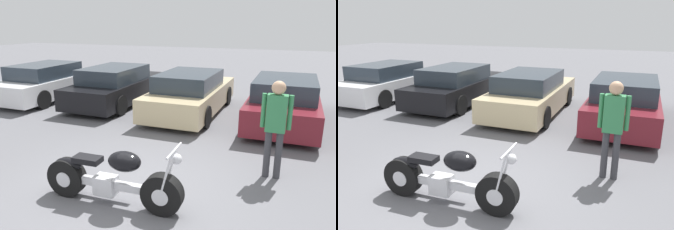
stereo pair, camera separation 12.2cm
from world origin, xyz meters
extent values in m
plane|color=slate|center=(0.00, 0.00, 0.00)|extent=(60.00, 60.00, 0.00)
cylinder|color=black|center=(0.75, -0.30, 0.32)|extent=(0.64, 0.22, 0.63)
cylinder|color=silver|center=(0.75, -0.30, 0.32)|extent=(0.26, 0.23, 0.25)
cylinder|color=black|center=(-0.89, -0.36, 0.32)|extent=(0.64, 0.22, 0.63)
cylinder|color=silver|center=(-0.89, -0.36, 0.32)|extent=(0.26, 0.23, 0.25)
cube|color=silver|center=(-0.07, -0.33, 0.33)|extent=(1.26, 0.15, 0.12)
cube|color=silver|center=(-0.18, -0.33, 0.30)|extent=(0.35, 0.25, 0.30)
ellipsoid|color=black|center=(0.16, -0.32, 0.75)|extent=(0.53, 0.37, 0.30)
cube|color=black|center=(-0.48, -0.34, 0.69)|extent=(0.45, 0.26, 0.09)
ellipsoid|color=black|center=(-0.84, -0.35, 0.55)|extent=(0.49, 0.22, 0.20)
cylinder|color=silver|center=(0.85, -0.39, 0.67)|extent=(0.22, 0.04, 0.72)
cylinder|color=silver|center=(0.84, -0.21, 0.67)|extent=(0.22, 0.04, 0.72)
cylinder|color=silver|center=(0.93, -0.29, 1.03)|extent=(0.05, 0.62, 0.03)
sphere|color=silver|center=(0.97, -0.29, 0.91)|extent=(0.15, 0.15, 0.15)
cylinder|color=silver|center=(-0.41, -0.20, 0.20)|extent=(1.26, 0.12, 0.08)
cube|color=white|center=(-5.96, 5.21, 0.48)|extent=(1.76, 4.44, 0.65)
cube|color=#28333D|center=(-5.96, 4.94, 1.05)|extent=(1.55, 2.31, 0.48)
cylinder|color=black|center=(-6.78, 6.59, 0.31)|extent=(0.20, 0.61, 0.61)
cylinder|color=black|center=(-5.14, 6.59, 0.31)|extent=(0.20, 0.61, 0.61)
cylinder|color=black|center=(-6.78, 3.83, 0.31)|extent=(0.20, 0.61, 0.61)
cylinder|color=black|center=(-5.14, 3.83, 0.31)|extent=(0.20, 0.61, 0.61)
cube|color=black|center=(-3.25, 5.45, 0.48)|extent=(1.76, 4.44, 0.65)
cube|color=#28333D|center=(-3.25, 5.18, 1.05)|extent=(1.55, 2.31, 0.48)
cylinder|color=black|center=(-4.07, 6.82, 0.31)|extent=(0.20, 0.61, 0.61)
cylinder|color=black|center=(-2.43, 6.82, 0.31)|extent=(0.20, 0.61, 0.61)
cylinder|color=black|center=(-4.07, 4.07, 0.31)|extent=(0.20, 0.61, 0.61)
cylinder|color=black|center=(-2.43, 4.07, 0.31)|extent=(0.20, 0.61, 0.61)
cube|color=#C6B284|center=(-0.55, 5.20, 0.48)|extent=(1.76, 4.44, 0.65)
cube|color=#28333D|center=(-0.55, 4.94, 1.05)|extent=(1.55, 2.31, 0.48)
cylinder|color=black|center=(-1.37, 6.58, 0.31)|extent=(0.20, 0.61, 0.61)
cylinder|color=black|center=(0.27, 6.58, 0.31)|extent=(0.20, 0.61, 0.61)
cylinder|color=black|center=(-1.37, 3.83, 0.31)|extent=(0.20, 0.61, 0.61)
cylinder|color=black|center=(0.27, 3.83, 0.31)|extent=(0.20, 0.61, 0.61)
cube|color=maroon|center=(2.16, 5.20, 0.48)|extent=(1.76, 4.44, 0.65)
cube|color=#28333D|center=(2.16, 4.93, 1.05)|extent=(1.55, 2.31, 0.48)
cylinder|color=black|center=(1.34, 6.57, 0.31)|extent=(0.20, 0.61, 0.61)
cylinder|color=black|center=(2.98, 6.57, 0.31)|extent=(0.20, 0.61, 0.61)
cylinder|color=black|center=(1.34, 3.82, 0.31)|extent=(0.20, 0.61, 0.61)
cylinder|color=black|center=(2.98, 3.82, 0.31)|extent=(0.20, 0.61, 0.61)
cylinder|color=#38383D|center=(2.05, 1.52, 0.44)|extent=(0.12, 0.12, 0.88)
cylinder|color=#38383D|center=(2.24, 1.52, 0.44)|extent=(0.12, 0.12, 0.88)
cube|color=#337F4C|center=(2.14, 1.52, 1.21)|extent=(0.34, 0.20, 0.66)
cylinder|color=#337F4C|center=(1.92, 1.52, 1.24)|extent=(0.08, 0.08, 0.61)
cylinder|color=#337F4C|center=(2.36, 1.52, 1.24)|extent=(0.08, 0.08, 0.61)
sphere|color=tan|center=(2.14, 1.52, 1.66)|extent=(0.24, 0.24, 0.24)
camera|label=1|loc=(2.40, -4.22, 2.74)|focal=35.00mm
camera|label=2|loc=(2.51, -4.18, 2.74)|focal=35.00mm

